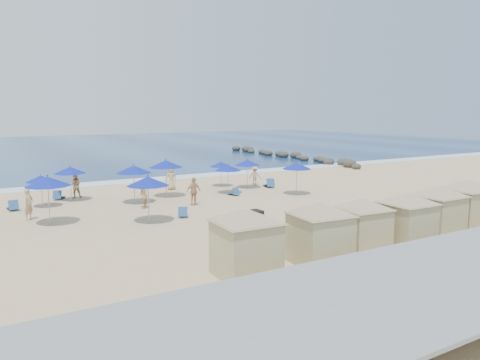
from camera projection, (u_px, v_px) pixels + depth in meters
name	position (u px, v px, depth m)	size (l,w,h in m)	color
ground	(210.00, 217.00, 27.12)	(160.00, 160.00, 0.00)	tan
ocean	(52.00, 149.00, 73.89)	(160.00, 80.00, 0.06)	navy
surf_line	(128.00, 182.00, 40.29)	(160.00, 2.50, 0.08)	white
seawall	(394.00, 277.00, 15.54)	(160.00, 6.10, 1.22)	gray
rock_jetty	(288.00, 155.00, 60.36)	(2.56, 26.66, 0.96)	#2D2926
trash_bin	(255.00, 217.00, 25.45)	(0.75, 0.75, 0.75)	black
cabana_0	(246.00, 234.00, 17.21)	(4.56, 4.56, 2.86)	tan
cabana_1	(320.00, 225.00, 18.68)	(4.43, 4.43, 2.79)	tan
cabana_2	(362.00, 218.00, 20.38)	(4.14, 4.14, 2.61)	tan
cabana_3	(407.00, 212.00, 21.21)	(4.31, 4.31, 2.70)	tan
cabana_4	(438.00, 204.00, 22.88)	(4.38, 4.38, 2.75)	tan
cabana_5	(467.00, 198.00, 24.16)	(4.55, 4.55, 2.87)	tan
umbrella_2	(41.00, 179.00, 29.59)	(1.87, 1.87, 2.13)	#A5A8AD
umbrella_3	(48.00, 181.00, 24.98)	(2.40, 2.40, 2.73)	#A5A8AD
umbrella_4	(70.00, 170.00, 31.68)	(2.14, 2.14, 2.44)	#A5A8AD
umbrella_5	(134.00, 169.00, 30.73)	(2.32, 2.32, 2.64)	#A5A8AD
umbrella_6	(148.00, 181.00, 25.43)	(2.35, 2.35, 2.67)	#A5A8AD
umbrella_7	(166.00, 164.00, 33.05)	(2.41, 2.41, 2.74)	#A5A8AD
umbrella_8	(228.00, 168.00, 34.44)	(1.97, 1.97, 2.24)	#A5A8AD
umbrella_9	(221.00, 164.00, 37.75)	(1.83, 1.83, 2.08)	#A5A8AD
umbrella_10	(247.00, 163.00, 36.87)	(2.06, 2.06, 2.35)	#A5A8AD
umbrella_11	(297.00, 166.00, 34.00)	(2.15, 2.15, 2.45)	#A5A8AD
beach_chair_1	(13.00, 206.00, 28.88)	(0.63, 1.31, 0.70)	#264E8C
beach_chair_2	(59.00, 196.00, 32.40)	(1.02, 1.37, 0.69)	#264E8C
beach_chair_3	(183.00, 213.00, 27.12)	(0.97, 1.31, 0.66)	#264E8C
beach_chair_4	(234.00, 192.00, 34.00)	(0.59, 1.16, 0.62)	#264E8C
beach_chair_5	(269.00, 184.00, 37.49)	(1.00, 1.53, 0.77)	#264E8C
beachgoer_0	(29.00, 204.00, 26.26)	(0.66, 0.43, 1.81)	tan
beachgoer_1	(75.00, 185.00, 32.93)	(0.87, 0.68, 1.79)	tan
beachgoer_2	(194.00, 191.00, 30.40)	(1.07, 0.45, 1.83)	tan
beachgoer_3	(255.00, 176.00, 38.57)	(1.02, 0.59, 1.58)	tan
beachgoer_4	(171.00, 178.00, 36.31)	(0.90, 0.58, 1.83)	tan
beachgoer_5	(143.00, 196.00, 29.41)	(0.80, 0.62, 1.64)	tan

